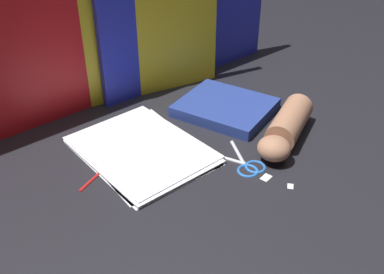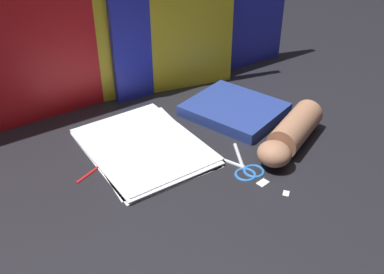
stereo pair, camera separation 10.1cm
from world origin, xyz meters
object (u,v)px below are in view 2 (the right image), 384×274
object	(u,v)px
book_closed	(234,109)
scissors	(244,167)
paper_stack	(144,147)
hand_forearm	(291,134)

from	to	relation	value
book_closed	scissors	distance (m)	0.26
paper_stack	book_closed	xyz separation A→B (m)	(0.30, 0.03, 0.01)
book_closed	hand_forearm	xyz separation A→B (m)	(0.02, -0.21, 0.02)
paper_stack	hand_forearm	xyz separation A→B (m)	(0.32, -0.18, 0.03)
scissors	paper_stack	bearing A→B (deg)	130.83
book_closed	hand_forearm	distance (m)	0.21
paper_stack	book_closed	bearing A→B (deg)	5.08
book_closed	hand_forearm	size ratio (longest dim) A/B	1.12
book_closed	paper_stack	bearing A→B (deg)	-174.92
paper_stack	hand_forearm	distance (m)	0.37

